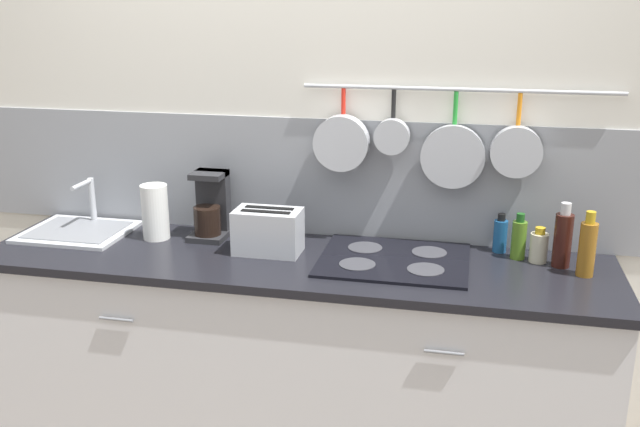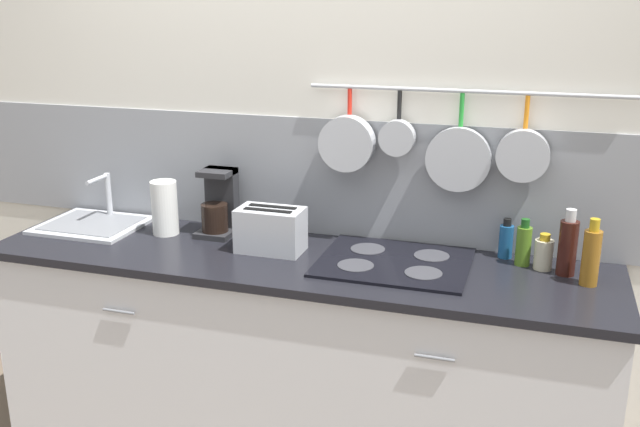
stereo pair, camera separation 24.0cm
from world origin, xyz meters
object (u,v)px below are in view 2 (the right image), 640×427
object	(u,v)px
bottle_hot_sauce	(506,240)
bottle_cooking_wine	(524,245)
bottle_dish_soap	(544,254)
bottle_vinegar	(591,256)
paper_towel_roll	(165,208)
coffee_maker	(219,207)
bottle_sesame_oil	(568,246)
toaster	(271,230)

from	to	relation	value
bottle_hot_sauce	bottle_cooking_wine	distance (m)	0.10
bottle_dish_soap	bottle_vinegar	size ratio (longest dim) A/B	0.56
paper_towel_roll	bottle_cooking_wine	distance (m)	1.52
coffee_maker	bottle_sesame_oil	size ratio (longest dim) A/B	1.13
bottle_vinegar	paper_towel_roll	bearing A→B (deg)	178.18
bottle_hot_sauce	bottle_dish_soap	distance (m)	0.17
toaster	bottle_vinegar	xyz separation A→B (m)	(1.23, 0.01, 0.02)
bottle_cooking_wine	paper_towel_roll	bearing A→B (deg)	-176.97
coffee_maker	toaster	distance (m)	0.34
coffee_maker	bottle_hot_sauce	bearing A→B (deg)	3.03
bottle_dish_soap	bottle_hot_sauce	bearing A→B (deg)	149.22
coffee_maker	bottle_hot_sauce	size ratio (longest dim) A/B	1.78
paper_towel_roll	bottle_sesame_oil	bearing A→B (deg)	0.86
bottle_hot_sauce	bottle_cooking_wine	size ratio (longest dim) A/B	0.87
toaster	bottle_sesame_oil	world-z (taller)	bottle_sesame_oil
coffee_maker	bottle_dish_soap	xyz separation A→B (m)	(1.37, -0.02, -0.06)
bottle_vinegar	bottle_hot_sauce	bearing A→B (deg)	146.86
bottle_sesame_oil	bottle_vinegar	bearing A→B (deg)	-45.72
paper_towel_roll	bottle_dish_soap	world-z (taller)	paper_towel_roll
coffee_maker	toaster	bearing A→B (deg)	-26.29
paper_towel_roll	bottle_hot_sauce	bearing A→B (deg)	5.72
paper_towel_roll	bottle_dish_soap	distance (m)	1.59
paper_towel_roll	bottle_cooking_wine	xyz separation A→B (m)	(1.52, 0.08, -0.04)
toaster	bottle_hot_sauce	xyz separation A→B (m)	(0.92, 0.21, -0.02)
paper_towel_roll	bottle_sesame_oil	size ratio (longest dim) A/B	0.93
coffee_maker	bottle_vinegar	size ratio (longest dim) A/B	1.15
bottle_hot_sauce	bottle_sesame_oil	size ratio (longest dim) A/B	0.63
bottle_dish_soap	bottle_vinegar	distance (m)	0.20
toaster	bottle_dish_soap	bearing A→B (deg)	6.71
bottle_cooking_wine	bottle_vinegar	xyz separation A→B (m)	(0.24, -0.14, 0.03)
bottle_cooking_wine	bottle_sesame_oil	bearing A→B (deg)	-19.14
bottle_hot_sauce	bottle_sesame_oil	xyz separation A→B (m)	(0.23, -0.12, 0.04)
paper_towel_roll	bottle_vinegar	distance (m)	1.75
coffee_maker	bottle_vinegar	distance (m)	1.54
bottle_vinegar	coffee_maker	bearing A→B (deg)	174.93
coffee_maker	bottle_vinegar	world-z (taller)	coffee_maker
bottle_hot_sauce	bottle_cooking_wine	xyz separation A→B (m)	(0.07, -0.06, 0.01)
bottle_hot_sauce	toaster	bearing A→B (deg)	-167.01
toaster	bottle_cooking_wine	bearing A→B (deg)	8.50
coffee_maker	bottle_vinegar	bearing A→B (deg)	-5.07
coffee_maker	paper_towel_roll	bearing A→B (deg)	-160.22
bottle_cooking_wine	toaster	bearing A→B (deg)	-171.50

